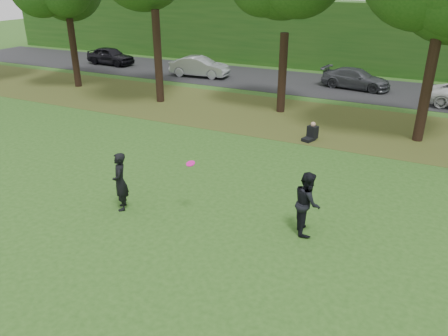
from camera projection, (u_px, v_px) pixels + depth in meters
name	position (u px, v px, depth m)	size (l,w,h in m)	color
ground	(212.00, 268.00, 11.04)	(120.00, 120.00, 0.00)	#274F18
leaf_litter	(332.00, 124.00, 21.73)	(60.00, 7.00, 0.01)	#4F461C
street	(360.00, 89.00, 28.31)	(70.00, 7.00, 0.02)	black
far_hedge	(379.00, 38.00, 32.23)	(70.00, 3.00, 5.00)	#1C4A15
player_left	(120.00, 182.00, 13.49)	(0.69, 0.45, 1.88)	black
player_right	(307.00, 203.00, 12.27)	(0.90, 0.70, 1.86)	black
parked_cars	(326.00, 78.00, 28.04)	(39.81, 4.07, 1.41)	black
frisbee	(191.00, 164.00, 12.89)	(0.31, 0.31, 0.11)	#E01291
seated_person	(311.00, 133.00, 19.47)	(0.63, 0.83, 0.83)	black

